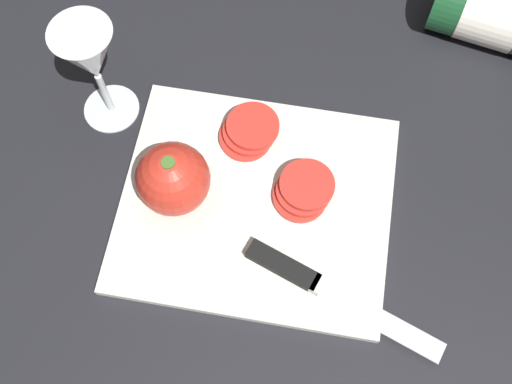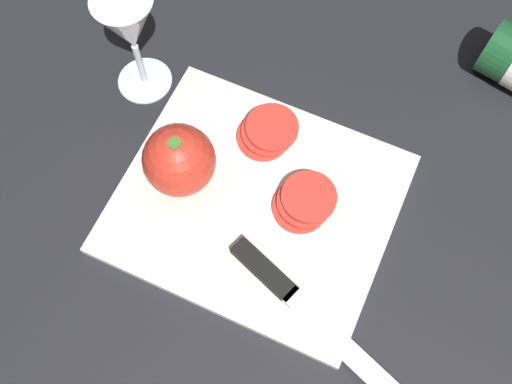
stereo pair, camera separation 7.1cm
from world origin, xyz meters
name	(u,v)px [view 2 (the right image)]	position (x,y,z in m)	size (l,w,h in m)	color
ground_plane	(184,191)	(0.00, 0.00, 0.00)	(3.00, 3.00, 0.00)	black
cutting_board	(256,203)	(0.09, 0.02, 0.01)	(0.33, 0.29, 0.01)	silver
wine_glass	(129,28)	(-0.12, 0.12, 0.11)	(0.07, 0.07, 0.16)	silver
whole_tomato	(179,160)	(-0.01, 0.01, 0.06)	(0.09, 0.09, 0.09)	red
knife	(282,287)	(0.16, -0.07, 0.02)	(0.24, 0.11, 0.01)	silver
tomato_slice_stack_near	(304,202)	(0.15, 0.04, 0.02)	(0.07, 0.08, 0.02)	red
tomato_slice_stack_far	(268,132)	(0.07, 0.11, 0.02)	(0.08, 0.08, 0.02)	red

